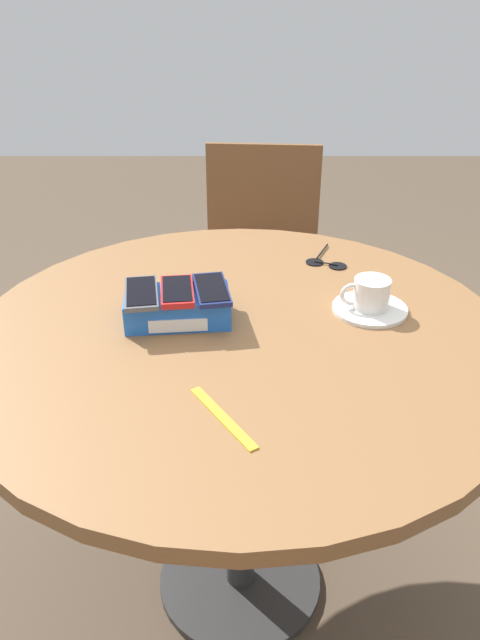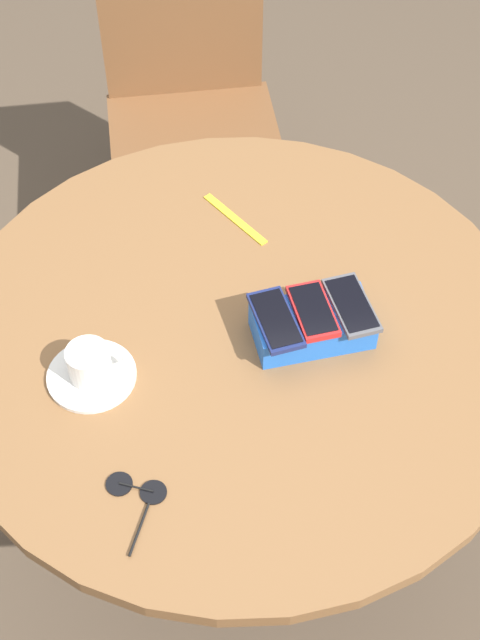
# 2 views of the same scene
# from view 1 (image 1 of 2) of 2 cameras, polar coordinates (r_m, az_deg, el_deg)

# --- Properties ---
(ground_plane) EXTENTS (8.00, 8.00, 0.00)m
(ground_plane) POSITION_cam_1_polar(r_m,az_deg,el_deg) (1.69, 0.00, -22.75)
(ground_plane) COLOR brown
(round_table) EXTENTS (1.05, 1.05, 0.73)m
(round_table) POSITION_cam_1_polar(r_m,az_deg,el_deg) (1.25, 0.00, -4.84)
(round_table) COLOR #2D2D2D
(round_table) RESTS_ON ground_plane
(phone_box) EXTENTS (0.21, 0.13, 0.06)m
(phone_box) POSITION_cam_1_polar(r_m,az_deg,el_deg) (1.22, -5.72, 1.18)
(phone_box) COLOR blue
(phone_box) RESTS_ON round_table
(phone_gray) EXTENTS (0.08, 0.14, 0.01)m
(phone_gray) POSITION_cam_1_polar(r_m,az_deg,el_deg) (1.20, -9.01, 2.47)
(phone_gray) COLOR #515156
(phone_gray) RESTS_ON phone_box
(phone_red) EXTENTS (0.08, 0.13, 0.01)m
(phone_red) POSITION_cam_1_polar(r_m,az_deg,el_deg) (1.20, -5.77, 2.65)
(phone_red) COLOR red
(phone_red) RESTS_ON phone_box
(phone_navy) EXTENTS (0.08, 0.14, 0.01)m
(phone_navy) POSITION_cam_1_polar(r_m,az_deg,el_deg) (1.20, -2.61, 2.83)
(phone_navy) COLOR navy
(phone_navy) RESTS_ON phone_box
(saucer) EXTENTS (0.15, 0.15, 0.01)m
(saucer) POSITION_cam_1_polar(r_m,az_deg,el_deg) (1.28, 11.79, 0.99)
(saucer) COLOR silver
(saucer) RESTS_ON round_table
(coffee_cup) EXTENTS (0.10, 0.07, 0.06)m
(coffee_cup) POSITION_cam_1_polar(r_m,az_deg,el_deg) (1.27, 11.85, 2.42)
(coffee_cup) COLOR silver
(coffee_cup) RESTS_ON saucer
(lanyard_strap) EXTENTS (0.11, 0.16, 0.00)m
(lanyard_strap) POSITION_cam_1_polar(r_m,az_deg,el_deg) (0.97, -1.63, -8.88)
(lanyard_strap) COLOR yellow
(lanyard_strap) RESTS_ON round_table
(sunglasses) EXTENTS (0.09, 0.14, 0.01)m
(sunglasses) POSITION_cam_1_polar(r_m,az_deg,el_deg) (1.48, 7.87, 5.21)
(sunglasses) COLOR black
(sunglasses) RESTS_ON round_table
(chair_far_side) EXTENTS (0.44, 0.44, 0.82)m
(chair_far_side) POSITION_cam_1_polar(r_m,az_deg,el_deg) (2.16, 1.94, 5.21)
(chair_far_side) COLOR brown
(chair_far_side) RESTS_ON ground_plane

